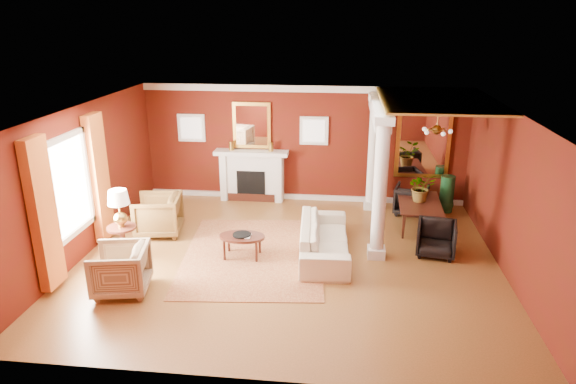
# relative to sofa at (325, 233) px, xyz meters

# --- Properties ---
(ground) EXTENTS (8.00, 8.00, 0.00)m
(ground) POSITION_rel_sofa_xyz_m (-0.68, -0.29, -0.46)
(ground) COLOR brown
(ground) RESTS_ON ground
(room_shell) EXTENTS (8.04, 7.04, 2.92)m
(room_shell) POSITION_rel_sofa_xyz_m (-0.68, -0.29, 1.56)
(room_shell) COLOR #55100B
(room_shell) RESTS_ON ground
(fireplace) EXTENTS (1.85, 0.42, 1.29)m
(fireplace) POSITION_rel_sofa_xyz_m (-1.98, 3.02, 0.18)
(fireplace) COLOR silver
(fireplace) RESTS_ON ground
(overmantel_mirror) EXTENTS (0.95, 0.07, 1.15)m
(overmantel_mirror) POSITION_rel_sofa_xyz_m (-1.98, 3.16, 1.44)
(overmantel_mirror) COLOR #EBB845
(overmantel_mirror) RESTS_ON fireplace
(flank_window_left) EXTENTS (0.70, 0.07, 0.70)m
(flank_window_left) POSITION_rel_sofa_xyz_m (-3.53, 3.17, 1.34)
(flank_window_left) COLOR silver
(flank_window_left) RESTS_ON room_shell
(flank_window_right) EXTENTS (0.70, 0.07, 0.70)m
(flank_window_right) POSITION_rel_sofa_xyz_m (-0.43, 3.17, 1.34)
(flank_window_right) COLOR silver
(flank_window_right) RESTS_ON room_shell
(left_window) EXTENTS (0.21, 2.55, 2.60)m
(left_window) POSITION_rel_sofa_xyz_m (-4.58, -0.89, 0.96)
(left_window) COLOR white
(left_window) RESTS_ON room_shell
(column_front) EXTENTS (0.36, 0.36, 2.80)m
(column_front) POSITION_rel_sofa_xyz_m (1.02, 0.01, 0.96)
(column_front) COLOR silver
(column_front) RESTS_ON ground
(column_back) EXTENTS (0.36, 0.36, 2.80)m
(column_back) POSITION_rel_sofa_xyz_m (1.02, 2.71, 0.96)
(column_back) COLOR silver
(column_back) RESTS_ON ground
(header_beam) EXTENTS (0.30, 3.20, 0.32)m
(header_beam) POSITION_rel_sofa_xyz_m (1.02, 1.61, 2.16)
(header_beam) COLOR silver
(header_beam) RESTS_ON column_front
(amber_ceiling) EXTENTS (2.30, 3.40, 0.04)m
(amber_ceiling) POSITION_rel_sofa_xyz_m (2.17, 1.46, 2.41)
(amber_ceiling) COLOR gold
(amber_ceiling) RESTS_ON room_shell
(dining_mirror) EXTENTS (1.30, 0.07, 1.70)m
(dining_mirror) POSITION_rel_sofa_xyz_m (2.22, 3.16, 1.09)
(dining_mirror) COLOR #EBB845
(dining_mirror) RESTS_ON room_shell
(chandelier) EXTENTS (0.60, 0.62, 0.75)m
(chandelier) POSITION_rel_sofa_xyz_m (2.22, 1.51, 1.79)
(chandelier) COLOR olive
(chandelier) RESTS_ON room_shell
(crown_trim) EXTENTS (8.00, 0.08, 0.16)m
(crown_trim) POSITION_rel_sofa_xyz_m (-0.68, 3.17, 2.36)
(crown_trim) COLOR silver
(crown_trim) RESTS_ON room_shell
(base_trim) EXTENTS (8.00, 0.08, 0.12)m
(base_trim) POSITION_rel_sofa_xyz_m (-0.68, 3.17, -0.40)
(base_trim) COLOR silver
(base_trim) RESTS_ON ground
(rug) EXTENTS (2.99, 3.80, 0.01)m
(rug) POSITION_rel_sofa_xyz_m (-1.40, -0.17, -0.46)
(rug) COLOR maroon
(rug) RESTS_ON ground
(sofa) EXTENTS (0.82, 2.40, 0.92)m
(sofa) POSITION_rel_sofa_xyz_m (0.00, 0.00, 0.00)
(sofa) COLOR #F5E8CE
(sofa) RESTS_ON ground
(armchair_leopard) EXTENTS (1.00, 1.05, 0.96)m
(armchair_leopard) POSITION_rel_sofa_xyz_m (-3.60, 0.63, 0.02)
(armchair_leopard) COLOR black
(armchair_leopard) RESTS_ON ground
(armchair_stripe) EXTENTS (0.98, 1.03, 0.92)m
(armchair_stripe) POSITION_rel_sofa_xyz_m (-3.38, -1.82, -0.00)
(armchair_stripe) COLOR tan
(armchair_stripe) RESTS_ON ground
(coffee_table) EXTENTS (0.89, 0.89, 0.45)m
(coffee_table) POSITION_rel_sofa_xyz_m (-1.59, -0.28, -0.05)
(coffee_table) COLOR black
(coffee_table) RESTS_ON ground
(coffee_book) EXTENTS (0.17, 0.02, 0.24)m
(coffee_book) POSITION_rel_sofa_xyz_m (-1.58, -0.32, 0.11)
(coffee_book) COLOR black
(coffee_book) RESTS_ON coffee_table
(side_table) EXTENTS (0.56, 0.56, 1.40)m
(side_table) POSITION_rel_sofa_xyz_m (-3.88, -0.56, 0.46)
(side_table) COLOR black
(side_table) RESTS_ON ground
(dining_table) EXTENTS (0.64, 1.66, 0.91)m
(dining_table) POSITION_rel_sofa_xyz_m (2.06, 1.68, -0.01)
(dining_table) COLOR black
(dining_table) RESTS_ON ground
(dining_chair_near) EXTENTS (0.84, 0.80, 0.75)m
(dining_chair_near) POSITION_rel_sofa_xyz_m (2.18, 0.24, -0.09)
(dining_chair_near) COLOR black
(dining_chair_near) RESTS_ON ground
(dining_chair_far) EXTENTS (0.89, 0.86, 0.77)m
(dining_chair_far) POSITION_rel_sofa_xyz_m (1.95, 2.45, -0.08)
(dining_chair_far) COLOR black
(dining_chair_far) RESTS_ON ground
(green_urn) EXTENTS (0.37, 0.37, 0.90)m
(green_urn) POSITION_rel_sofa_xyz_m (2.81, 2.71, -0.11)
(green_urn) COLOR #14401E
(green_urn) RESTS_ON ground
(potted_plant) EXTENTS (0.68, 0.74, 0.51)m
(potted_plant) POSITION_rel_sofa_xyz_m (2.05, 1.75, 0.70)
(potted_plant) COLOR #26591E
(potted_plant) RESTS_ON dining_table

